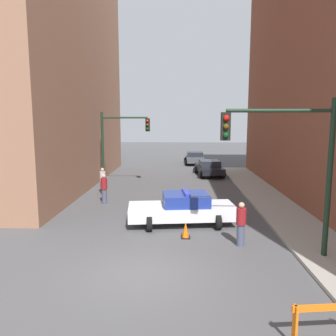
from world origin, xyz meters
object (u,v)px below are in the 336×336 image
object	(u,v)px
traffic_light_far	(118,138)
police_car	(183,208)
parked_car_mid	(195,158)
barrier_mid	(329,317)
traffic_light_near	(294,154)
parked_car_near	(209,168)
pedestrian_sidewalk	(241,223)
pedestrian_corner	(103,180)
pedestrian_crossing	(104,188)
traffic_cone	(186,230)

from	to	relation	value
traffic_light_far	police_car	world-z (taller)	traffic_light_far
traffic_light_far	parked_car_mid	distance (m)	13.54
police_car	barrier_mid	distance (m)	8.40
traffic_light_near	parked_car_near	xyz separation A→B (m)	(-1.21, 16.65, -2.86)
police_car	pedestrian_sidewalk	world-z (taller)	pedestrian_sidewalk
police_car	pedestrian_sidewalk	xyz separation A→B (m)	(2.12, -2.48, 0.14)
pedestrian_corner	parked_car_near	bearing A→B (deg)	30.12
traffic_light_near	pedestrian_crossing	bearing A→B (deg)	138.13
pedestrian_corner	pedestrian_sidewalk	xyz separation A→B (m)	(7.11, -8.41, 0.00)
traffic_light_near	barrier_mid	distance (m)	5.26
pedestrian_crossing	pedestrian_sidewalk	xyz separation A→B (m)	(6.47, -6.04, 0.00)
traffic_light_near	pedestrian_corner	distance (m)	13.02
traffic_light_far	traffic_cone	xyz separation A→B (m)	(4.58, -10.39, -3.08)
traffic_light_near	traffic_cone	distance (m)	5.05
traffic_light_near	parked_car_near	bearing A→B (deg)	94.16
traffic_light_far	parked_car_near	size ratio (longest dim) A/B	1.17
barrier_mid	parked_car_near	bearing A→B (deg)	91.62
pedestrian_corner	pedestrian_sidewalk	distance (m)	11.01
pedestrian_corner	pedestrian_sidewalk	world-z (taller)	same
parked_car_near	traffic_cone	xyz separation A→B (m)	(-2.24, -14.85, -0.36)
traffic_light_far	pedestrian_crossing	distance (m)	5.70
parked_car_near	parked_car_mid	distance (m)	7.44
traffic_light_near	pedestrian_corner	world-z (taller)	traffic_light_near
police_car	parked_car_mid	world-z (taller)	police_car
pedestrian_sidewalk	barrier_mid	size ratio (longest dim) A/B	1.04
traffic_light_far	pedestrian_corner	size ratio (longest dim) A/B	3.13
pedestrian_crossing	traffic_light_far	bearing A→B (deg)	-35.04
police_car	parked_car_near	bearing A→B (deg)	-16.71
parked_car_near	parked_car_mid	world-z (taller)	same
parked_car_near	pedestrian_corner	world-z (taller)	pedestrian_corner
pedestrian_sidewalk	pedestrian_corner	bearing A→B (deg)	68.18
pedestrian_crossing	pedestrian_sidewalk	distance (m)	8.85
barrier_mid	pedestrian_crossing	bearing A→B (deg)	122.53
traffic_light_near	parked_car_mid	bearing A→B (deg)	94.92
pedestrian_sidewalk	traffic_light_far	bearing A→B (deg)	58.63
parked_car_mid	pedestrian_crossing	distance (m)	17.93
pedestrian_crossing	pedestrian_corner	bearing A→B (deg)	-21.50
pedestrian_corner	pedestrian_crossing	bearing A→B (deg)	-89.32
police_car	traffic_cone	size ratio (longest dim) A/B	7.44
traffic_light_near	barrier_mid	world-z (taller)	traffic_light_near
traffic_light_near	police_car	size ratio (longest dim) A/B	1.07
traffic_light_near	barrier_mid	bearing A→B (deg)	-98.09
parked_car_near	pedestrian_crossing	size ratio (longest dim) A/B	2.69
parked_car_mid	barrier_mid	size ratio (longest dim) A/B	2.71
traffic_light_far	parked_car_mid	bearing A→B (deg)	63.29
parked_car_mid	pedestrian_sidewalk	world-z (taller)	pedestrian_sidewalk
barrier_mid	traffic_cone	xyz separation A→B (m)	(-2.83, 6.14, -0.30)
traffic_light_near	traffic_cone	bearing A→B (deg)	152.46
parked_car_mid	pedestrian_corner	xyz separation A→B (m)	(-6.47, -14.58, 0.19)
traffic_light_far	police_car	xyz separation A→B (m)	(4.48, -8.66, -2.67)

